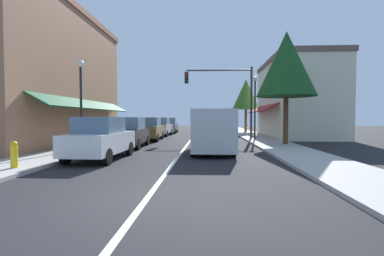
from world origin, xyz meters
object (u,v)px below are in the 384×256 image
at_px(van_in_lane, 212,130).
at_px(tree_right_near, 286,64).
at_px(parked_car_nearest_left, 101,138).
at_px(parked_car_far_left, 161,127).
at_px(street_lamp_left_near, 81,90).
at_px(parked_car_third_left, 149,129).
at_px(parked_car_second_left, 129,133).
at_px(street_lamp_right_mid, 255,98).
at_px(parked_car_distant_left, 169,125).
at_px(traffic_signal_mast_arm, 228,90).
at_px(tree_right_far, 246,94).
at_px(fire_hydrant, 14,154).

relative_size(van_in_lane, tree_right_near, 0.74).
relative_size(parked_car_nearest_left, tree_right_near, 0.59).
distance_m(parked_car_far_left, van_in_lane, 13.34).
xyz_separation_m(van_in_lane, tree_right_near, (4.59, 3.47, 3.87)).
bearing_deg(tree_right_near, street_lamp_left_near, -162.26).
bearing_deg(parked_car_third_left, parked_car_second_left, -92.79).
height_order(street_lamp_left_near, street_lamp_right_mid, street_lamp_right_mid).
bearing_deg(parked_car_distant_left, tree_right_near, -58.60).
distance_m(parked_car_distant_left, tree_right_near, 17.42).
bearing_deg(traffic_signal_mast_arm, van_in_lane, -99.51).
relative_size(traffic_signal_mast_arm, street_lamp_right_mid, 1.20).
xyz_separation_m(street_lamp_left_near, street_lamp_right_mid, (9.96, 7.23, 0.10)).
relative_size(parked_car_second_left, tree_right_far, 0.66).
height_order(traffic_signal_mast_arm, street_lamp_left_near, traffic_signal_mast_arm).
height_order(parked_car_distant_left, street_lamp_left_near, street_lamp_left_near).
bearing_deg(street_lamp_left_near, parked_car_nearest_left, -52.06).
relative_size(parked_car_second_left, traffic_signal_mast_arm, 0.72).
distance_m(parked_car_nearest_left, parked_car_distant_left, 20.37).
height_order(parked_car_second_left, tree_right_far, tree_right_far).
bearing_deg(traffic_signal_mast_arm, parked_car_distant_left, 123.06).
xyz_separation_m(street_lamp_left_near, tree_right_near, (11.23, 3.59, 1.87)).
bearing_deg(parked_car_distant_left, parked_car_far_left, -92.73).
relative_size(parked_car_second_left, street_lamp_right_mid, 0.86).
xyz_separation_m(parked_car_nearest_left, tree_right_near, (9.24, 6.15, 4.13)).
xyz_separation_m(parked_car_distant_left, tree_right_near, (9.17, -14.22, 4.13)).
relative_size(parked_car_far_left, street_lamp_left_near, 0.89).
bearing_deg(van_in_lane, fire_hydrant, -141.47).
bearing_deg(tree_right_far, traffic_signal_mast_arm, -105.14).
distance_m(van_in_lane, fire_hydrant, 8.41).
relative_size(traffic_signal_mast_arm, tree_right_far, 0.93).
bearing_deg(parked_car_distant_left, parked_car_second_left, -92.16).
bearing_deg(street_lamp_left_near, tree_right_near, 17.74).
xyz_separation_m(street_lamp_right_mid, tree_right_near, (1.27, -3.64, 1.77)).
bearing_deg(tree_right_far, fire_hydrant, -113.73).
distance_m(parked_car_second_left, van_in_lane, 5.21).
distance_m(parked_car_third_left, parked_car_far_left, 5.34).
distance_m(parked_car_second_left, parked_car_distant_left, 15.66).
bearing_deg(fire_hydrant, traffic_signal_mast_arm, 60.35).
height_order(tree_right_near, tree_right_far, tree_right_near).
distance_m(van_in_lane, street_lamp_left_near, 6.93).
relative_size(parked_car_second_left, parked_car_distant_left, 1.00).
height_order(parked_car_second_left, van_in_lane, van_in_lane).
distance_m(street_lamp_left_near, street_lamp_right_mid, 12.31).
height_order(parked_car_nearest_left, tree_right_far, tree_right_far).
bearing_deg(parked_car_nearest_left, parked_car_third_left, 91.40).
bearing_deg(tree_right_near, traffic_signal_mast_arm, 122.35).
height_order(van_in_lane, street_lamp_left_near, street_lamp_left_near).
relative_size(parked_car_far_left, traffic_signal_mast_arm, 0.71).
relative_size(van_in_lane, traffic_signal_mast_arm, 0.90).
bearing_deg(street_lamp_right_mid, tree_right_near, -70.82).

